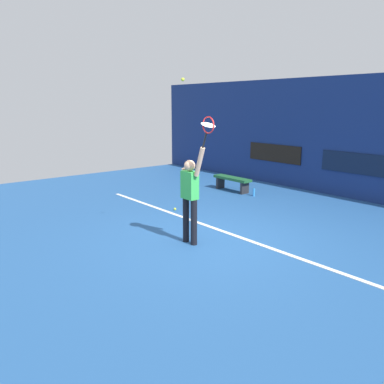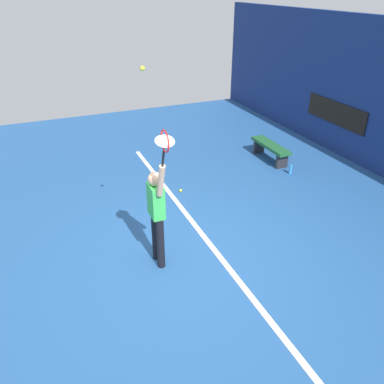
{
  "view_description": "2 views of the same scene",
  "coord_description": "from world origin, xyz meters",
  "px_view_note": "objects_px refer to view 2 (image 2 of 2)",
  "views": [
    {
      "loc": [
        5.77,
        -5.19,
        2.75
      ],
      "look_at": [
        -0.16,
        -0.35,
        1.04
      ],
      "focal_mm": 37.06,
      "sensor_mm": 36.0,
      "label": 1
    },
    {
      "loc": [
        4.97,
        -1.99,
        4.23
      ],
      "look_at": [
        -0.47,
        0.33,
        1.03
      ],
      "focal_mm": 36.54,
      "sensor_mm": 36.0,
      "label": 2
    }
  ],
  "objects_px": {
    "tennis_ball": "(142,68)",
    "spare_ball": "(181,190)",
    "tennis_racket": "(165,143)",
    "tennis_player": "(157,211)",
    "water_bottle": "(291,169)",
    "court_bench": "(270,148)"
  },
  "relations": [
    {
      "from": "tennis_ball",
      "to": "spare_ball",
      "type": "distance_m",
      "value": 3.99
    },
    {
      "from": "tennis_racket",
      "to": "tennis_ball",
      "type": "height_order",
      "value": "tennis_ball"
    },
    {
      "from": "tennis_player",
      "to": "tennis_ball",
      "type": "relative_size",
      "value": 29.02
    },
    {
      "from": "water_bottle",
      "to": "tennis_ball",
      "type": "bearing_deg",
      "value": -65.93
    },
    {
      "from": "court_bench",
      "to": "tennis_player",
      "type": "bearing_deg",
      "value": -54.42
    },
    {
      "from": "tennis_racket",
      "to": "court_bench",
      "type": "bearing_deg",
      "value": 130.02
    },
    {
      "from": "spare_ball",
      "to": "water_bottle",
      "type": "bearing_deg",
      "value": 86.2
    },
    {
      "from": "court_bench",
      "to": "water_bottle",
      "type": "bearing_deg",
      "value": 0.0
    },
    {
      "from": "tennis_player",
      "to": "water_bottle",
      "type": "xyz_separation_m",
      "value": [
        -2.01,
        4.12,
        -0.89
      ]
    },
    {
      "from": "tennis_racket",
      "to": "water_bottle",
      "type": "height_order",
      "value": "tennis_racket"
    },
    {
      "from": "tennis_ball",
      "to": "spare_ball",
      "type": "relative_size",
      "value": 1.0
    },
    {
      "from": "court_bench",
      "to": "water_bottle",
      "type": "distance_m",
      "value": 0.97
    },
    {
      "from": "water_bottle",
      "to": "spare_ball",
      "type": "distance_m",
      "value": 2.87
    },
    {
      "from": "tennis_racket",
      "to": "court_bench",
      "type": "height_order",
      "value": "tennis_racket"
    },
    {
      "from": "tennis_racket",
      "to": "tennis_ball",
      "type": "bearing_deg",
      "value": -175.3
    },
    {
      "from": "tennis_ball",
      "to": "water_bottle",
      "type": "height_order",
      "value": "tennis_ball"
    },
    {
      "from": "water_bottle",
      "to": "tennis_racket",
      "type": "bearing_deg",
      "value": -58.54
    },
    {
      "from": "tennis_player",
      "to": "court_bench",
      "type": "xyz_separation_m",
      "value": [
        -2.95,
        4.12,
        -0.67
      ]
    },
    {
      "from": "tennis_player",
      "to": "spare_ball",
      "type": "bearing_deg",
      "value": 150.15
    },
    {
      "from": "tennis_racket",
      "to": "spare_ball",
      "type": "height_order",
      "value": "tennis_racket"
    },
    {
      "from": "tennis_player",
      "to": "court_bench",
      "type": "height_order",
      "value": "tennis_player"
    },
    {
      "from": "tennis_racket",
      "to": "tennis_ball",
      "type": "xyz_separation_m",
      "value": [
        -0.66,
        -0.05,
        0.85
      ]
    }
  ]
}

